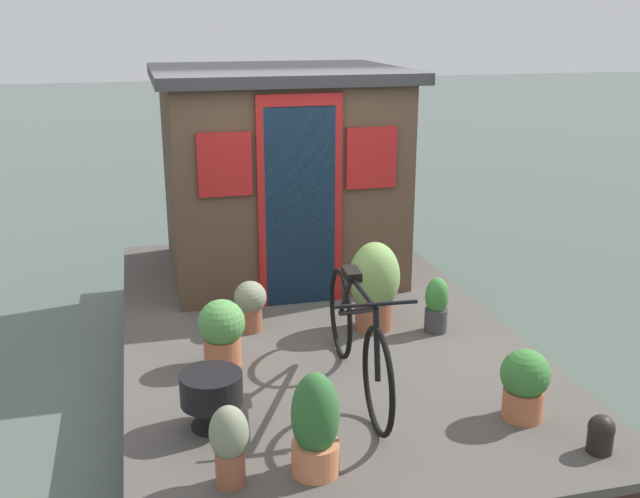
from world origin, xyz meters
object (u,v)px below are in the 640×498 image
(houseboat_cabin, at_px, (279,171))
(potted_plant_basil, at_px, (437,305))
(potted_plant_ivy, at_px, (374,284))
(potted_plant_fern, at_px, (525,383))
(bicycle, at_px, (357,338))
(potted_plant_rosemary, at_px, (222,331))
(mooring_bollard, at_px, (601,433))
(charcoal_grill, at_px, (211,390))
(potted_plant_succulent, at_px, (315,426))
(potted_plant_thyme, at_px, (229,442))
(potted_plant_lavender, at_px, (250,303))

(houseboat_cabin, distance_m, potted_plant_basil, 2.15)
(potted_plant_basil, height_order, potted_plant_ivy, potted_plant_ivy)
(potted_plant_fern, bearing_deg, potted_plant_ivy, 16.61)
(bicycle, bearing_deg, potted_plant_rosemary, 54.89)
(houseboat_cabin, distance_m, mooring_bollard, 3.90)
(potted_plant_ivy, relative_size, potted_plant_rosemary, 1.45)
(potted_plant_ivy, relative_size, charcoal_grill, 1.88)
(potted_plant_rosemary, bearing_deg, mooring_bollard, -129.93)
(potted_plant_basil, xyz_separation_m, mooring_bollard, (-1.83, -0.25, -0.10))
(potted_plant_fern, distance_m, potted_plant_rosemary, 2.09)
(potted_plant_succulent, height_order, potted_plant_thyme, potted_plant_succulent)
(houseboat_cabin, relative_size, potted_plant_rosemary, 4.58)
(bicycle, bearing_deg, potted_plant_succulent, 150.09)
(bicycle, relative_size, potted_plant_fern, 3.80)
(bicycle, height_order, potted_plant_succulent, bicycle)
(potted_plant_lavender, bearing_deg, bicycle, -155.04)
(houseboat_cabin, relative_size, potted_plant_basil, 5.06)
(potted_plant_succulent, distance_m, potted_plant_ivy, 2.04)
(potted_plant_lavender, bearing_deg, potted_plant_basil, -104.80)
(potted_plant_rosemary, relative_size, charcoal_grill, 1.30)
(charcoal_grill, bearing_deg, mooring_bollard, -111.01)
(houseboat_cabin, distance_m, bicycle, 2.64)
(potted_plant_basil, distance_m, potted_plant_rosemary, 1.72)
(potted_plant_thyme, xyz_separation_m, charcoal_grill, (0.61, 0.03, -0.01))
(potted_plant_thyme, relative_size, mooring_bollard, 2.00)
(charcoal_grill, bearing_deg, bicycle, -76.07)
(mooring_bollard, bearing_deg, potted_plant_ivy, 19.37)
(potted_plant_fern, height_order, potted_plant_rosemary, potted_plant_rosemary)
(potted_plant_basil, bearing_deg, potted_plant_thyme, 131.32)
(bicycle, distance_m, potted_plant_fern, 1.09)
(houseboat_cabin, height_order, potted_plant_lavender, houseboat_cabin)
(houseboat_cabin, xyz_separation_m, potted_plant_basil, (-1.80, -0.90, -0.76))
(potted_plant_thyme, bearing_deg, potted_plant_rosemary, -5.37)
(bicycle, distance_m, potted_plant_basil, 1.18)
(potted_plant_thyme, height_order, mooring_bollard, potted_plant_thyme)
(potted_plant_ivy, bearing_deg, potted_plant_rosemary, 106.54)
(potted_plant_succulent, xyz_separation_m, potted_plant_basil, (1.63, -1.38, -0.06))
(potted_plant_lavender, bearing_deg, houseboat_cabin, -19.98)
(potted_plant_basil, xyz_separation_m, potted_plant_rosemary, (-0.19, 1.71, 0.04))
(bicycle, height_order, charcoal_grill, bicycle)
(potted_plant_thyme, bearing_deg, mooring_bollard, -95.70)
(potted_plant_fern, bearing_deg, potted_plant_lavender, 39.15)
(houseboat_cabin, height_order, potted_plant_thyme, houseboat_cabin)
(potted_plant_fern, bearing_deg, potted_plant_succulent, 100.39)
(bicycle, bearing_deg, potted_plant_fern, -124.17)
(potted_plant_succulent, relative_size, potted_plant_fern, 1.32)
(bicycle, distance_m, potted_plant_lavender, 1.27)
(bicycle, height_order, potted_plant_fern, bicycle)
(potted_plant_rosemary, bearing_deg, charcoal_grill, 168.82)
(potted_plant_basil, relative_size, potted_plant_fern, 0.99)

